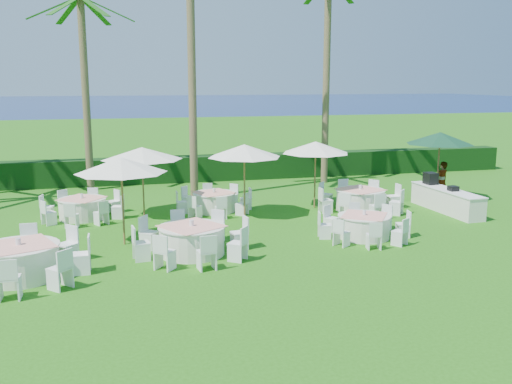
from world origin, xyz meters
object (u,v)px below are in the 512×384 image
banquet_table_a (20,260)px  umbrella_c (142,153)px  banquet_table_f (360,199)px  buffet_table (446,199)px  umbrella_a (121,165)px  umbrella_d (316,147)px  staff_person (442,182)px  banquet_table_d (82,208)px  banquet_table_c (364,226)px  umbrella_b (244,151)px  umbrella_green (440,138)px  banquet_table_e (214,201)px  banquet_table_b (192,239)px

banquet_table_a → umbrella_c: umbrella_c is taller
banquet_table_f → umbrella_c: size_ratio=1.13×
banquet_table_a → buffet_table: 14.74m
umbrella_a → umbrella_d: 7.86m
umbrella_d → staff_person: umbrella_d is taller
banquet_table_a → banquet_table_d: size_ratio=1.16×
banquet_table_c → buffet_table: (4.48, 2.60, 0.08)m
umbrella_a → umbrella_c: size_ratio=0.94×
banquet_table_d → umbrella_b: umbrella_b is taller
banquet_table_d → umbrella_green: 13.90m
banquet_table_c → buffet_table: buffet_table is taller
banquet_table_e → banquet_table_f: (5.29, -1.21, 0.05)m
umbrella_c → banquet_table_c: bearing=-34.8°
banquet_table_a → buffet_table: (14.21, 3.91, 0.01)m
umbrella_c → staff_person: bearing=-1.3°
staff_person → banquet_table_f: bearing=-9.7°
umbrella_d → staff_person: (5.31, -0.14, -1.51)m
umbrella_c → umbrella_a: bearing=-102.7°
banquet_table_b → banquet_table_c: (5.38, 0.42, -0.05)m
banquet_table_c → umbrella_green: bearing=40.2°
banquet_table_b → banquet_table_e: size_ratio=1.17×
banquet_table_b → staff_person: 11.61m
banquet_table_f → umbrella_c: umbrella_c is taller
banquet_table_d → umbrella_c: 2.84m
banquet_table_e → staff_person: 9.14m
umbrella_c → banquet_table_b: bearing=-78.0°
umbrella_a → buffet_table: bearing=7.6°
banquet_table_b → umbrella_b: (2.42, 3.97, 1.93)m
banquet_table_f → umbrella_green: bearing=13.4°
buffet_table → banquet_table_e: bearing=165.8°
banquet_table_a → banquet_table_e: 8.42m
banquet_table_e → banquet_table_c: bearing=-50.8°
banquet_table_a → umbrella_d: bearing=30.2°
banquet_table_a → banquet_table_e: size_ratio=1.20×
banquet_table_b → buffet_table: 10.31m
banquet_table_d → banquet_table_e: bearing=-0.0°
umbrella_b → buffet_table: (7.43, -0.95, -1.91)m
banquet_table_b → umbrella_c: size_ratio=1.16×
umbrella_a → buffet_table: 11.92m
banquet_table_a → umbrella_b: (6.78, 4.86, 1.92)m
umbrella_c → umbrella_d: 6.38m
umbrella_a → staff_person: size_ratio=1.65×
banquet_table_c → umbrella_b: umbrella_b is taller
umbrella_b → staff_person: 8.40m
buffet_table → staff_person: 1.81m
umbrella_c → umbrella_green: size_ratio=1.02×
banquet_table_b → staff_person: bearing=23.4°
umbrella_green → staff_person: bearing=-71.0°
banquet_table_a → umbrella_green: (14.94, 5.70, 2.08)m
banquet_table_f → staff_person: staff_person is taller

